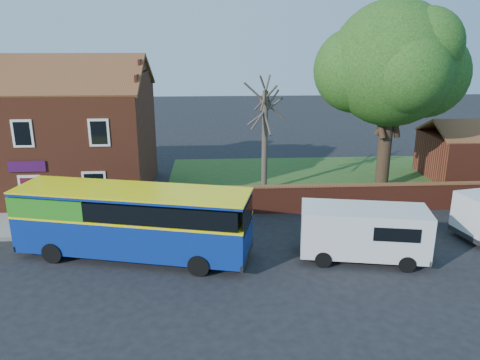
{
  "coord_description": "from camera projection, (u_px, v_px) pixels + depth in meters",
  "views": [
    {
      "loc": [
        3.12,
        -17.51,
        9.59
      ],
      "look_at": [
        4.41,
        5.0,
        2.58
      ],
      "focal_mm": 35.0,
      "sensor_mm": 36.0,
      "label": 1
    }
  ],
  "objects": [
    {
      "name": "bus",
      "position": [
        126.0,
        219.0,
        20.73
      ],
      "size": [
        10.71,
        4.98,
        3.16
      ],
      "rotation": [
        0.0,
        0.0,
        -0.24
      ],
      "color": "navy",
      "rests_on": "ground"
    },
    {
      "name": "bare_tree",
      "position": [
        265.0,
        136.0,
        29.16
      ],
      "size": [
        2.6,
        3.1,
        6.94
      ],
      "color": "#4C4238",
      "rests_on": "ground"
    },
    {
      "name": "pavement",
      "position": [
        22.0,
        225.0,
        24.45
      ],
      "size": [
        18.0,
        3.5,
        0.12
      ],
      "primitive_type": "cube",
      "color": "gray",
      "rests_on": "ground"
    },
    {
      "name": "large_tree",
      "position": [
        392.0,
        67.0,
        28.65
      ],
      "size": [
        9.62,
        7.61,
        11.74
      ],
      "color": "black",
      "rests_on": "ground"
    },
    {
      "name": "shop_building",
      "position": [
        50.0,
        139.0,
        28.93
      ],
      "size": [
        12.3,
        8.13,
        10.5
      ],
      "color": "brown",
      "rests_on": "ground"
    },
    {
      "name": "boundary_wall",
      "position": [
        389.0,
        197.0,
        26.51
      ],
      "size": [
        22.0,
        0.38,
        1.6
      ],
      "color": "maroon",
      "rests_on": "ground"
    },
    {
      "name": "grass_strip",
      "position": [
        357.0,
        179.0,
        32.47
      ],
      "size": [
        26.0,
        12.0,
        0.04
      ],
      "primitive_type": "cube",
      "color": "#426B28",
      "rests_on": "ground"
    },
    {
      "name": "kerb",
      "position": [
        8.0,
        239.0,
        22.78
      ],
      "size": [
        18.0,
        0.15,
        0.14
      ],
      "primitive_type": "cube",
      "color": "slate",
      "rests_on": "ground"
    },
    {
      "name": "ground",
      "position": [
        141.0,
        277.0,
        19.37
      ],
      "size": [
        120.0,
        120.0,
        0.0
      ],
      "primitive_type": "plane",
      "color": "black",
      "rests_on": "ground"
    },
    {
      "name": "van_near",
      "position": [
        364.0,
        231.0,
        20.57
      ],
      "size": [
        5.76,
        3.13,
        2.4
      ],
      "rotation": [
        0.0,
        0.0,
        -0.18
      ],
      "color": "white",
      "rests_on": "ground"
    }
  ]
}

